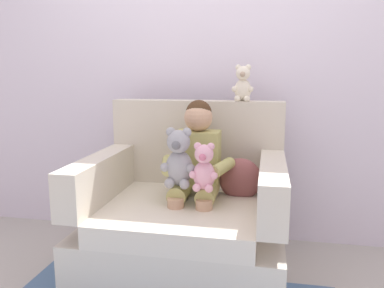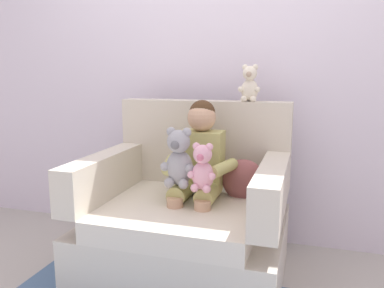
{
  "view_description": "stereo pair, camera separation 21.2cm",
  "coord_description": "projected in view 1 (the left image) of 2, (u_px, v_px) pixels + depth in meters",
  "views": [
    {
      "loc": [
        0.46,
        -2.1,
        1.21
      ],
      "look_at": [
        0.05,
        -0.05,
        0.82
      ],
      "focal_mm": 35.98,
      "sensor_mm": 36.0,
      "label": 1
    },
    {
      "loc": [
        0.67,
        -2.05,
        1.21
      ],
      "look_at": [
        0.05,
        -0.05,
        0.82
      ],
      "focal_mm": 35.98,
      "sensor_mm": 36.0,
      "label": 2
    }
  ],
  "objects": [
    {
      "name": "back_wall",
      "position": [
        205.0,
        60.0,
        2.77
      ],
      "size": [
        6.0,
        0.1,
        2.6
      ],
      "primitive_type": "cube",
      "color": "silver",
      "rests_on": "ground"
    },
    {
      "name": "seated_child",
      "position": [
        196.0,
        163.0,
        2.27
      ],
      "size": [
        0.45,
        0.39,
        0.82
      ],
      "rotation": [
        0.0,
        0.0,
        -0.13
      ],
      "color": "tan",
      "rests_on": "armchair"
    },
    {
      "name": "throw_pillow",
      "position": [
        240.0,
        179.0,
        2.34
      ],
      "size": [
        0.26,
        0.13,
        0.26
      ],
      "primitive_type": "ellipsoid",
      "rotation": [
        0.0,
        0.0,
        0.03
      ],
      "color": "#8C4C4C",
      "rests_on": "armchair"
    },
    {
      "name": "plush_cream_on_backrest",
      "position": [
        243.0,
        84.0,
        2.45
      ],
      "size": [
        0.14,
        0.11,
        0.23
      ],
      "rotation": [
        0.0,
        0.0,
        0.07
      ],
      "color": "silver",
      "rests_on": "armchair"
    },
    {
      "name": "plush_pink",
      "position": [
        204.0,
        168.0,
        2.07
      ],
      "size": [
        0.16,
        0.13,
        0.26
      ],
      "rotation": [
        0.0,
        0.0,
        -0.03
      ],
      "color": "#EAA8BC",
      "rests_on": "armchair"
    },
    {
      "name": "armchair",
      "position": [
        186.0,
        221.0,
        2.31
      ],
      "size": [
        1.14,
        0.95,
        1.03
      ],
      "color": "beige",
      "rests_on": "ground"
    },
    {
      "name": "plush_grey",
      "position": [
        179.0,
        159.0,
        2.14
      ],
      "size": [
        0.2,
        0.16,
        0.33
      ],
      "rotation": [
        0.0,
        0.0,
        -0.19
      ],
      "color": "#9E9EA3",
      "rests_on": "armchair"
    },
    {
      "name": "ground_plane",
      "position": [
        185.0,
        275.0,
        2.33
      ],
      "size": [
        8.0,
        8.0,
        0.0
      ],
      "primitive_type": "plane",
      "color": "#ADA89E"
    }
  ]
}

